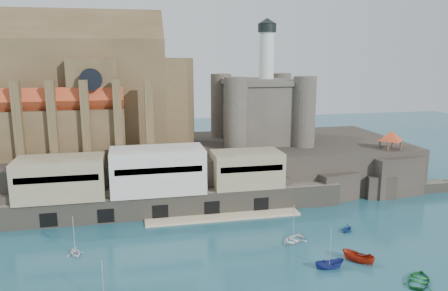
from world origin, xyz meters
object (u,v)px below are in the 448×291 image
Objects in this scene: church at (86,94)px; boat_2 at (329,268)px; castle_keep at (260,107)px; pavilion at (391,137)px.

church reaches higher than boat_2.
castle_keep is 6.64× the size of boat_2.
pavilion is 44.57m from boat_2.
church is at bearing 178.89° from castle_keep.
church is 1.60× the size of castle_keep.
church is 63.84m from boat_2.
church reaches higher than castle_keep.
pavilion is at bearing -13.48° from church.
pavilion is at bearing -40.94° from boat_2.
church is at bearing 166.52° from pavilion.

